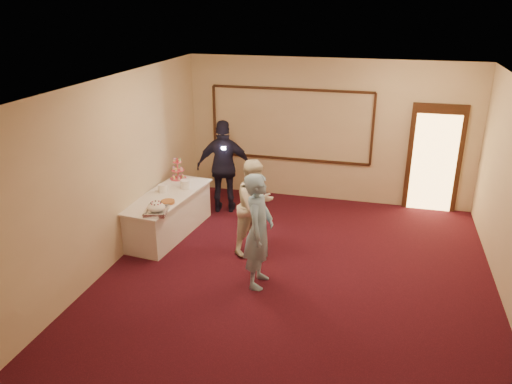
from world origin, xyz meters
TOP-DOWN VIEW (x-y plane):
  - floor at (0.00, 0.00)m, footprint 7.00×7.00m
  - room_walls at (0.00, 0.00)m, footprint 6.04×7.04m
  - wall_molding at (-0.80, 3.47)m, footprint 3.45×0.04m
  - doorway at (2.15, 3.45)m, footprint 1.05×0.07m
  - buffet_table at (-2.59, 1.01)m, footprint 1.05×2.21m
  - pavlova_tray at (-2.41, 0.21)m, footprint 0.44×0.53m
  - cupcake_stand at (-2.73, 1.87)m, footprint 0.32×0.32m
  - plate_stack_a at (-2.71, 1.12)m, footprint 0.18×0.18m
  - plate_stack_b at (-2.38, 1.41)m, footprint 0.20×0.20m
  - tart at (-2.39, 0.63)m, footprint 0.28×0.28m
  - man at (-0.53, -0.27)m, footprint 0.43×0.65m
  - woman at (-0.86, 0.75)m, footprint 0.94×1.01m
  - guest at (-1.90, 2.30)m, footprint 1.18×0.69m
  - camera_flash at (-1.82, 2.01)m, footprint 0.08×0.05m

SIDE VIEW (x-z plane):
  - floor at x=0.00m, z-range 0.00..0.00m
  - buffet_table at x=-2.59m, z-range 0.00..0.77m
  - tart at x=-2.39m, z-range 0.77..0.83m
  - woman at x=-0.86m, z-range 0.00..1.65m
  - plate_stack_a at x=-2.71m, z-range 0.77..0.92m
  - pavlova_tray at x=-2.41m, z-range 0.76..0.94m
  - plate_stack_b at x=-2.38m, z-range 0.77..0.93m
  - man at x=-0.53m, z-range 0.00..1.78m
  - cupcake_stand at x=-2.73m, z-range 0.70..1.17m
  - guest at x=-1.90m, z-range 0.00..1.89m
  - doorway at x=2.15m, z-range -0.02..2.18m
  - camera_flash at x=-1.82m, z-range 1.40..1.45m
  - wall_molding at x=-0.80m, z-range 0.83..2.38m
  - room_walls at x=0.00m, z-range 0.52..3.54m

